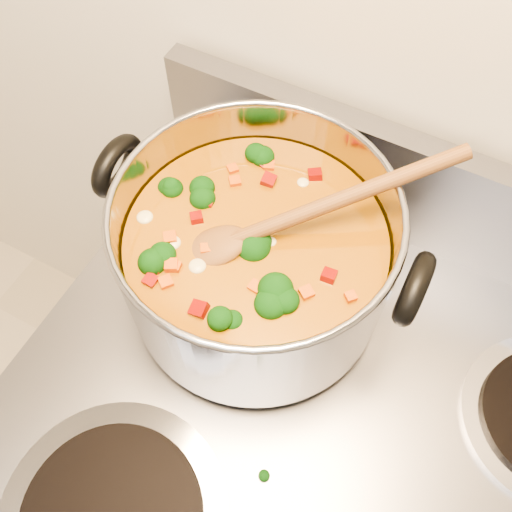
{
  "coord_description": "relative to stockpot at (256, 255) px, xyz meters",
  "views": [
    {
      "loc": [
        -0.08,
        1.02,
        1.54
      ],
      "look_at": [
        -0.23,
        1.3,
        1.01
      ],
      "focal_mm": 40.0,
      "sensor_mm": 36.0,
      "label": 1
    }
  ],
  "objects": [
    {
      "name": "stockpot",
      "position": [
        0.0,
        0.0,
        0.0
      ],
      "size": [
        0.35,
        0.3,
        0.18
      ],
      "rotation": [
        0.0,
        0.0,
        0.02
      ],
      "color": "#9A9AA1",
      "rests_on": "electric_range"
    },
    {
      "name": "wooden_spoon",
      "position": [
        0.02,
        0.01,
        0.05
      ],
      "size": [
        0.24,
        0.22,
        0.11
      ],
      "rotation": [
        0.0,
        0.0,
        0.73
      ],
      "color": "brown",
      "rests_on": "stockpot"
    },
    {
      "name": "cooktop_crumbs",
      "position": [
        -0.01,
        0.09,
        -0.09
      ],
      "size": [
        0.19,
        0.28,
        0.01
      ],
      "color": "black",
      "rests_on": "electric_range"
    }
  ]
}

